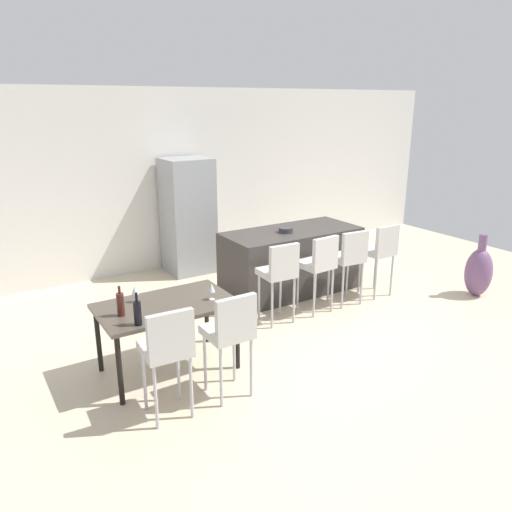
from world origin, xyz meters
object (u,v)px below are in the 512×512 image
bar_chair_right (349,256)px  wine_bottle_end (120,304)px  bar_chair_far (381,249)px  wine_bottle_right (138,313)px  kitchen_island (291,261)px  fruit_bowl (286,230)px  bar_chair_left (279,270)px  floor_vase (479,272)px  dining_table (167,310)px  refrigerator (188,216)px  bar_chair_middle (319,262)px  wine_glass_left (135,291)px  wine_glass_middle (212,288)px  dining_chair_far (230,329)px  dining_chair_near (167,346)px

bar_chair_right → wine_bottle_end: size_ratio=3.52×
bar_chair_far → wine_bottle_right: 3.81m
kitchen_island → wine_bottle_right: bearing=-152.0°
bar_chair_far → fruit_bowl: bar_chair_far is taller
bar_chair_left → floor_vase: bearing=-14.3°
kitchen_island → fruit_bowl: (-0.14, -0.05, 0.50)m
wine_bottle_end → dining_table: bearing=5.3°
wine_bottle_end → refrigerator: refrigerator is taller
bar_chair_far → refrigerator: (-1.82, 2.45, 0.22)m
wine_bottle_end → bar_chair_right: bearing=6.8°
bar_chair_middle → wine_glass_left: bar_chair_middle is taller
wine_glass_middle → refrigerator: (1.08, 2.93, 0.06)m
wine_glass_left → dining_chair_far: bearing=-60.8°
bar_chair_middle → wine_bottle_end: bar_chair_middle is taller
wine_glass_left → floor_vase: 4.87m
wine_glass_middle → floor_vase: size_ratio=0.19×
dining_table → floor_vase: (4.56, -0.41, -0.31)m
bar_chair_far → wine_glass_middle: (-2.91, -0.48, 0.17)m
dining_table → dining_chair_far: 0.83m
kitchen_island → bar_chair_far: bar_chair_far is taller
wine_bottle_end → wine_glass_middle: bearing=-6.2°
bar_chair_left → wine_bottle_end: bar_chair_left is taller
kitchen_island → fruit_bowl: 0.52m
dining_table → dining_chair_near: size_ratio=1.29×
refrigerator → floor_vase: refrigerator is taller
fruit_bowl → floor_vase: fruit_bowl is taller
dining_table → wine_glass_middle: wine_glass_middle is taller
kitchen_island → fruit_bowl: bearing=-161.0°
dining_chair_near → wine_bottle_end: 0.77m
wine_bottle_end → kitchen_island: bearing=22.8°
bar_chair_far → kitchen_island: bearing=139.0°
dining_chair_far → wine_bottle_right: size_ratio=3.37×
bar_chair_far → dining_chair_far: same height
dining_table → floor_vase: floor_vase is taller
dining_chair_near → bar_chair_right: bearing=20.0°
wine_glass_middle → fruit_bowl: size_ratio=0.86×
wine_glass_left → refrigerator: 3.13m
wine_bottle_end → dining_chair_far: bearing=-43.4°
dining_chair_near → wine_bottle_right: bearing=101.7°
bar_chair_middle → wine_glass_middle: bar_chair_middle is taller
wine_bottle_end → refrigerator: bearing=54.9°
dining_chair_far → wine_bottle_end: bearing=136.6°
dining_table → wine_bottle_right: 0.55m
kitchen_island → wine_glass_middle: (-1.96, -1.31, 0.40)m
kitchen_island → dining_chair_far: 2.86m
bar_chair_left → wine_glass_left: (-1.86, -0.13, 0.17)m
wine_glass_middle → kitchen_island: bearing=33.7°
wine_glass_middle → dining_chair_far: bearing=-102.2°
kitchen_island → bar_chair_right: bearing=-66.3°
bar_chair_left → bar_chair_right: 1.14m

